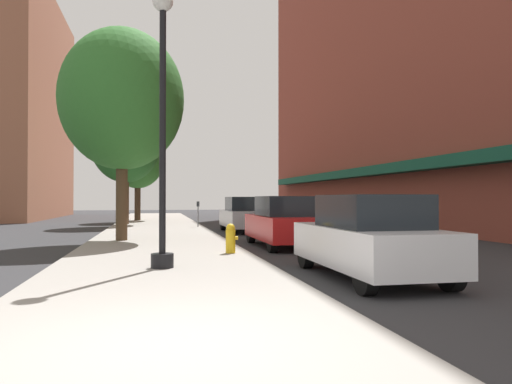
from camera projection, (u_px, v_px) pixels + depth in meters
ground_plane at (242, 231)px, 23.38m from camera, size 90.00×90.00×0.00m
sidewalk_slab at (158, 230)px, 23.54m from camera, size 4.80×50.00×0.12m
building_far_background at (16, 108)px, 39.00m from camera, size 6.80×18.00×17.66m
lamppost at (163, 123)px, 10.34m from camera, size 0.48×0.48×5.90m
fire_hydrant at (231, 238)px, 13.07m from camera, size 0.33×0.26×0.79m
parking_meter_near at (198, 211)px, 25.05m from camera, size 0.14×0.09×1.31m
tree_near at (122, 100)px, 17.14m from camera, size 4.33×4.33×7.46m
tree_mid at (138, 158)px, 32.78m from camera, size 3.63×3.63×6.32m
tree_far at (126, 143)px, 27.74m from camera, size 3.95×3.95×6.91m
car_white at (369, 238)px, 9.66m from camera, size 1.80×4.30×1.66m
car_red at (284, 222)px, 15.93m from camera, size 1.80×4.30×1.66m
car_silver at (244, 215)px, 22.93m from camera, size 1.80×4.30×1.66m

